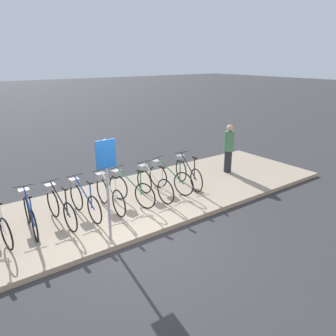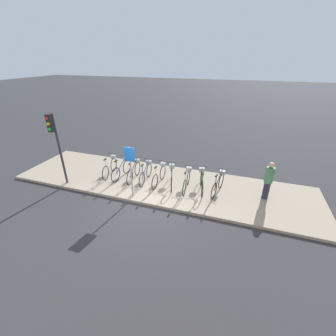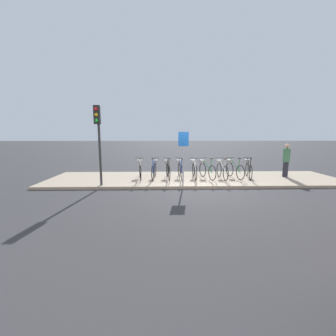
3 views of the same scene
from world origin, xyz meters
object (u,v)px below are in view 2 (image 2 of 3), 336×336
at_px(parked_bicycle_4, 160,174).
at_px(parked_bicycle_7, 202,180).
at_px(parked_bicycle_0, 110,166).
at_px(parked_bicycle_3, 146,172).
at_px(traffic_light, 55,136).
at_px(parked_bicycle_5, 172,176).
at_px(sign_post, 130,164).
at_px(pedestrian, 268,180).
at_px(parked_bicycle_2, 134,170).
at_px(parked_bicycle_6, 187,180).
at_px(parked_bicycle_1, 122,168).
at_px(parked_bicycle_8, 218,183).

height_order(parked_bicycle_4, parked_bicycle_7, same).
bearing_deg(parked_bicycle_0, parked_bicycle_3, -0.52).
bearing_deg(parked_bicycle_3, traffic_light, -156.49).
xyz_separation_m(parked_bicycle_5, sign_post, (-1.30, -1.47, 1.10)).
bearing_deg(parked_bicycle_5, parked_bicycle_4, 178.88).
bearing_deg(pedestrian, parked_bicycle_0, -178.47).
relative_size(parked_bicycle_2, parked_bicycle_4, 1.00).
relative_size(parked_bicycle_6, sign_post, 0.75).
xyz_separation_m(parked_bicycle_6, pedestrian, (3.39, 0.31, 0.43)).
distance_m(parked_bicycle_2, parked_bicycle_7, 3.34).
bearing_deg(parked_bicycle_7, parked_bicycle_4, -178.08).
distance_m(parked_bicycle_0, sign_post, 2.74).
relative_size(parked_bicycle_0, parked_bicycle_7, 1.02).
bearing_deg(parked_bicycle_2, parked_bicycle_4, 0.57).
bearing_deg(pedestrian, parked_bicycle_4, -177.19).
distance_m(parked_bicycle_1, traffic_light, 3.36).
bearing_deg(parked_bicycle_8, parked_bicycle_2, -178.72).
bearing_deg(parked_bicycle_5, parked_bicycle_6, -4.73).
bearing_deg(parked_bicycle_5, pedestrian, 3.38).
distance_m(parked_bicycle_5, parked_bicycle_6, 0.75).
bearing_deg(parked_bicycle_1, pedestrian, 1.75).
bearing_deg(parked_bicycle_7, parked_bicycle_6, -167.88).
bearing_deg(parked_bicycle_8, parked_bicycle_4, -178.38).
bearing_deg(parked_bicycle_6, parked_bicycle_7, 12.12).
relative_size(parked_bicycle_1, parked_bicycle_5, 1.04).
xyz_separation_m(parked_bicycle_2, parked_bicycle_7, (3.34, 0.08, 0.00)).
bearing_deg(sign_post, traffic_light, -179.14).
height_order(parked_bicycle_7, traffic_light, traffic_light).
bearing_deg(parked_bicycle_8, parked_bicycle_5, -177.61).
bearing_deg(traffic_light, parked_bicycle_7, 14.31).
bearing_deg(parked_bicycle_4, parked_bicycle_2, -179.43).
bearing_deg(parked_bicycle_4, parked_bicycle_1, 179.26).
bearing_deg(parked_bicycle_1, parked_bicycle_4, -0.74).
bearing_deg(parked_bicycle_3, parked_bicycle_2, -177.42).
relative_size(traffic_light, sign_post, 1.46).
relative_size(parked_bicycle_5, parked_bicycle_8, 0.98).
height_order(parked_bicycle_0, parked_bicycle_1, same).
bearing_deg(pedestrian, parked_bicycle_7, -176.54).
bearing_deg(parked_bicycle_1, parked_bicycle_2, -3.24).
bearing_deg(parked_bicycle_4, sign_post, -115.28).
relative_size(parked_bicycle_2, sign_post, 0.75).
bearing_deg(parked_bicycle_7, traffic_light, -165.69).
xyz_separation_m(parked_bicycle_5, parked_bicycle_7, (1.41, 0.08, 0.00)).
relative_size(parked_bicycle_7, parked_bicycle_8, 0.99).
relative_size(parked_bicycle_4, parked_bicycle_7, 1.02).
relative_size(parked_bicycle_0, parked_bicycle_4, 0.99).
distance_m(traffic_light, sign_post, 3.66).
bearing_deg(parked_bicycle_1, sign_post, -48.89).
xyz_separation_m(parked_bicycle_6, sign_post, (-2.05, -1.40, 1.10)).
bearing_deg(parked_bicycle_4, parked_bicycle_8, 1.62).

